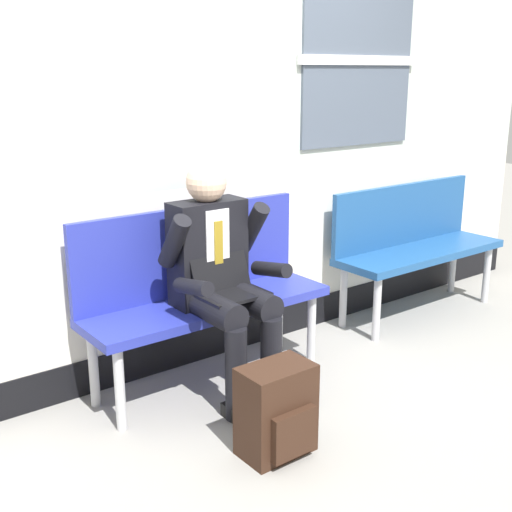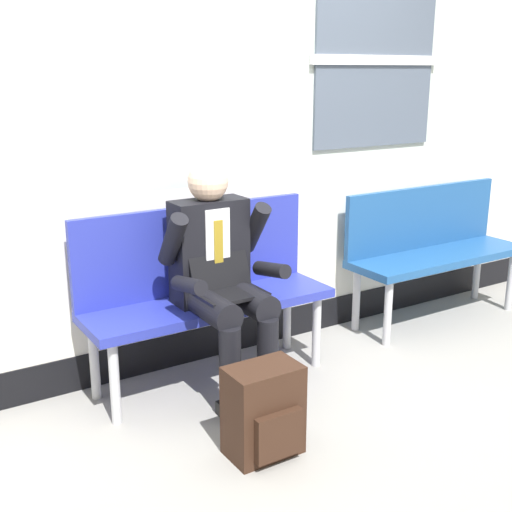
# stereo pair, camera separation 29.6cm
# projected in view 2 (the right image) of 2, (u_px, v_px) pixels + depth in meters

# --- Properties ---
(ground_plane) EXTENTS (18.00, 18.00, 0.00)m
(ground_plane) POSITION_uv_depth(u_px,v_px,m) (285.00, 382.00, 3.64)
(ground_plane) COLOR gray
(station_wall) EXTENTS (5.67, 0.17, 3.06)m
(station_wall) POSITION_uv_depth(u_px,v_px,m) (231.00, 99.00, 3.70)
(station_wall) COLOR beige
(station_wall) RESTS_ON ground
(bench_with_person) EXTENTS (1.39, 0.42, 0.97)m
(bench_with_person) POSITION_uv_depth(u_px,v_px,m) (203.00, 282.00, 3.57)
(bench_with_person) COLOR #28339E
(bench_with_person) RESTS_ON ground
(bench_empty) EXTENTS (1.35, 0.42, 0.91)m
(bench_empty) POSITION_uv_depth(u_px,v_px,m) (432.00, 243.00, 4.48)
(bench_empty) COLOR navy
(bench_empty) RESTS_ON ground
(person_seated) EXTENTS (0.57, 0.70, 1.23)m
(person_seated) POSITION_uv_depth(u_px,v_px,m) (221.00, 275.00, 3.38)
(person_seated) COLOR black
(person_seated) RESTS_ON ground
(backpack) EXTENTS (0.33, 0.25, 0.42)m
(backpack) POSITION_uv_depth(u_px,v_px,m) (264.00, 412.00, 2.91)
(backpack) COLOR #331E14
(backpack) RESTS_ON ground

